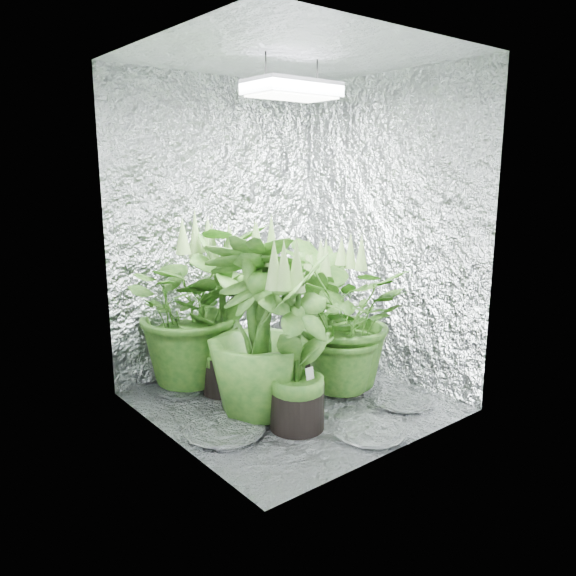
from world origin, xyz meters
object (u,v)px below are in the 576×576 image
(plant_d, at_px, (258,328))
(plant_f, at_px, (297,345))
(plant_c, at_px, (324,315))
(plant_b, at_px, (223,317))
(grow_lamp, at_px, (292,89))
(plant_a, at_px, (192,304))
(circulation_fan, at_px, (300,335))
(plant_e, at_px, (346,318))

(plant_d, distance_m, plant_f, 0.27)
(plant_c, distance_m, plant_f, 0.85)
(plant_b, distance_m, plant_d, 0.43)
(plant_b, height_order, plant_c, plant_b)
(grow_lamp, distance_m, plant_a, 1.47)
(plant_f, bearing_deg, circulation_fan, 49.16)
(plant_d, bearing_deg, plant_c, 19.78)
(grow_lamp, relative_size, plant_e, 0.44)
(plant_d, height_order, circulation_fan, plant_d)
(plant_c, xyz_separation_m, plant_f, (-0.67, -0.52, 0.05))
(circulation_fan, bearing_deg, plant_c, -117.64)
(grow_lamp, bearing_deg, plant_f, -124.73)
(plant_d, bearing_deg, circulation_fan, 37.24)
(plant_c, xyz_separation_m, plant_e, (-0.10, -0.31, 0.06))
(plant_b, xyz_separation_m, circulation_fan, (0.82, 0.22, -0.33))
(plant_b, distance_m, plant_f, 0.68)
(grow_lamp, relative_size, plant_a, 0.44)
(grow_lamp, xyz_separation_m, circulation_fan, (0.58, 0.61, -1.66))
(plant_b, height_order, plant_e, plant_b)
(plant_a, height_order, plant_d, plant_d)
(plant_b, height_order, plant_d, plant_d)
(plant_a, distance_m, circulation_fan, 0.97)
(plant_f, bearing_deg, plant_b, 93.01)
(grow_lamp, xyz_separation_m, plant_d, (-0.27, -0.04, -1.30))
(plant_b, relative_size, plant_e, 0.95)
(plant_a, distance_m, plant_d, 0.68)
(circulation_fan, bearing_deg, plant_b, -176.64)
(plant_c, distance_m, plant_e, 0.34)
(grow_lamp, bearing_deg, plant_e, -12.40)
(plant_c, bearing_deg, plant_e, -108.05)
(plant_f, distance_m, circulation_fan, 1.23)
(plant_b, xyz_separation_m, plant_d, (-0.04, -0.43, 0.03))
(plant_b, relative_size, plant_f, 1.02)
(plant_c, bearing_deg, plant_b, 167.53)
(plant_b, bearing_deg, plant_c, -12.47)
(plant_b, bearing_deg, plant_f, -86.99)
(plant_e, bearing_deg, plant_d, 175.95)
(plant_b, bearing_deg, plant_e, -37.83)
(plant_f, height_order, circulation_fan, plant_f)
(plant_d, bearing_deg, plant_b, 84.92)
(plant_f, bearing_deg, plant_e, 20.02)
(plant_b, bearing_deg, circulation_fan, 15.31)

